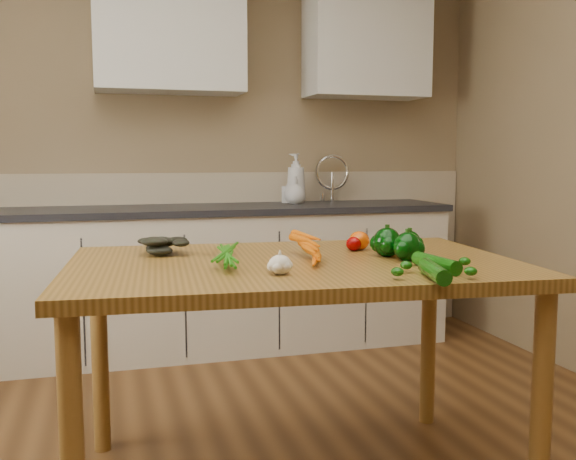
{
  "coord_description": "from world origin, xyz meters",
  "views": [
    {
      "loc": [
        -0.51,
        -1.75,
        1.21
      ],
      "look_at": [
        0.18,
        0.66,
        0.92
      ],
      "focal_mm": 40.0,
      "sensor_mm": 36.0,
      "label": 1
    }
  ],
  "objects_px": {
    "pepper_c": "(407,247)",
    "table": "(294,286)",
    "soap_bottle_b": "(289,190)",
    "zucchini_b": "(434,271)",
    "soap_bottle_a": "(296,178)",
    "pepper_a": "(387,242)",
    "zucchini_a": "(436,263)",
    "soap_bottle_c": "(295,190)",
    "tomato_c": "(391,242)",
    "pepper_b": "(410,242)",
    "carrot_bunch": "(284,250)",
    "garlic_bulb": "(280,265)",
    "tomato_a": "(354,244)",
    "tomato_b": "(359,241)",
    "leafy_greens": "(160,239)"
  },
  "relations": [
    {
      "from": "carrot_bunch",
      "to": "soap_bottle_a",
      "type": "bearing_deg",
      "value": 76.54
    },
    {
      "from": "soap_bottle_b",
      "to": "tomato_b",
      "type": "distance_m",
      "value": 1.78
    },
    {
      "from": "tomato_c",
      "to": "zucchini_a",
      "type": "bearing_deg",
      "value": -96.89
    },
    {
      "from": "leafy_greens",
      "to": "zucchini_b",
      "type": "distance_m",
      "value": 1.05
    },
    {
      "from": "pepper_b",
      "to": "carrot_bunch",
      "type": "bearing_deg",
      "value": -176.11
    },
    {
      "from": "soap_bottle_c",
      "to": "garlic_bulb",
      "type": "xyz_separation_m",
      "value": [
        -0.67,
        -2.09,
        -0.12
      ]
    },
    {
      "from": "carrot_bunch",
      "to": "pepper_c",
      "type": "height_order",
      "value": "pepper_c"
    },
    {
      "from": "pepper_a",
      "to": "tomato_b",
      "type": "bearing_deg",
      "value": 101.47
    },
    {
      "from": "pepper_c",
      "to": "table",
      "type": "bearing_deg",
      "value": 163.01
    },
    {
      "from": "pepper_b",
      "to": "tomato_c",
      "type": "relative_size",
      "value": 1.18
    },
    {
      "from": "pepper_a",
      "to": "pepper_c",
      "type": "xyz_separation_m",
      "value": [
        0.03,
        -0.11,
        -0.0
      ]
    },
    {
      "from": "soap_bottle_c",
      "to": "zucchini_a",
      "type": "xyz_separation_m",
      "value": [
        -0.16,
        -2.16,
        -0.13
      ]
    },
    {
      "from": "carrot_bunch",
      "to": "pepper_b",
      "type": "xyz_separation_m",
      "value": [
        0.51,
        0.03,
        0.0
      ]
    },
    {
      "from": "tomato_c",
      "to": "zucchini_b",
      "type": "height_order",
      "value": "tomato_c"
    },
    {
      "from": "pepper_b",
      "to": "soap_bottle_c",
      "type": "bearing_deg",
      "value": 87.5
    },
    {
      "from": "soap_bottle_b",
      "to": "carrot_bunch",
      "type": "xyz_separation_m",
      "value": [
        -0.58,
        -1.94,
        -0.1
      ]
    },
    {
      "from": "tomato_c",
      "to": "garlic_bulb",
      "type": "bearing_deg",
      "value": -145.38
    },
    {
      "from": "pepper_b",
      "to": "tomato_a",
      "type": "height_order",
      "value": "pepper_b"
    },
    {
      "from": "pepper_a",
      "to": "tomato_c",
      "type": "bearing_deg",
      "value": 59.73
    },
    {
      "from": "soap_bottle_c",
      "to": "pepper_c",
      "type": "bearing_deg",
      "value": 136.14
    },
    {
      "from": "soap_bottle_c",
      "to": "pepper_a",
      "type": "bearing_deg",
      "value": 135.04
    },
    {
      "from": "tomato_c",
      "to": "carrot_bunch",
      "type": "bearing_deg",
      "value": -164.28
    },
    {
      "from": "tomato_b",
      "to": "zucchini_a",
      "type": "relative_size",
      "value": 0.37
    },
    {
      "from": "table",
      "to": "tomato_b",
      "type": "relative_size",
      "value": 20.16
    },
    {
      "from": "tomato_a",
      "to": "zucchini_b",
      "type": "relative_size",
      "value": 0.28
    },
    {
      "from": "pepper_a",
      "to": "tomato_b",
      "type": "xyz_separation_m",
      "value": [
        -0.04,
        0.18,
        -0.02
      ]
    },
    {
      "from": "carrot_bunch",
      "to": "tomato_c",
      "type": "bearing_deg",
      "value": 20.18
    },
    {
      "from": "table",
      "to": "pepper_b",
      "type": "distance_m",
      "value": 0.49
    },
    {
      "from": "tomato_a",
      "to": "tomato_c",
      "type": "distance_m",
      "value": 0.15
    },
    {
      "from": "soap_bottle_b",
      "to": "zucchini_b",
      "type": "bearing_deg",
      "value": 123.58
    },
    {
      "from": "zucchini_b",
      "to": "pepper_c",
      "type": "bearing_deg",
      "value": 76.78
    },
    {
      "from": "pepper_a",
      "to": "tomato_c",
      "type": "xyz_separation_m",
      "value": [
        0.08,
        0.14,
        -0.02
      ]
    },
    {
      "from": "soap_bottle_b",
      "to": "pepper_b",
      "type": "bearing_deg",
      "value": 127.11
    },
    {
      "from": "zucchini_a",
      "to": "soap_bottle_c",
      "type": "bearing_deg",
      "value": 85.65
    },
    {
      "from": "garlic_bulb",
      "to": "tomato_c",
      "type": "xyz_separation_m",
      "value": [
        0.56,
        0.39,
        0.0
      ]
    },
    {
      "from": "leafy_greens",
      "to": "tomato_c",
      "type": "bearing_deg",
      "value": -9.68
    },
    {
      "from": "zucchini_a",
      "to": "tomato_b",
      "type": "bearing_deg",
      "value": 97.29
    },
    {
      "from": "pepper_b",
      "to": "pepper_a",
      "type": "bearing_deg",
      "value": -159.72
    },
    {
      "from": "tomato_b",
      "to": "pepper_c",
      "type": "bearing_deg",
      "value": -77.96
    },
    {
      "from": "soap_bottle_a",
      "to": "pepper_a",
      "type": "relative_size",
      "value": 3.11
    },
    {
      "from": "zucchini_a",
      "to": "zucchini_b",
      "type": "height_order",
      "value": "same"
    },
    {
      "from": "pepper_a",
      "to": "zucchini_b",
      "type": "xyz_separation_m",
      "value": [
        -0.05,
        -0.45,
        -0.03
      ]
    },
    {
      "from": "tomato_c",
      "to": "pepper_a",
      "type": "bearing_deg",
      "value": -120.27
    },
    {
      "from": "pepper_a",
      "to": "pepper_b",
      "type": "bearing_deg",
      "value": 20.28
    },
    {
      "from": "soap_bottle_c",
      "to": "tomato_b",
      "type": "bearing_deg",
      "value": 133.17
    },
    {
      "from": "carrot_bunch",
      "to": "pepper_b",
      "type": "bearing_deg",
      "value": 8.35
    },
    {
      "from": "tomato_a",
      "to": "pepper_b",
      "type": "bearing_deg",
      "value": -33.45
    },
    {
      "from": "soap_bottle_b",
      "to": "zucchini_b",
      "type": "height_order",
      "value": "soap_bottle_b"
    },
    {
      "from": "pepper_c",
      "to": "tomato_b",
      "type": "distance_m",
      "value": 0.3
    },
    {
      "from": "soap_bottle_b",
      "to": "soap_bottle_c",
      "type": "height_order",
      "value": "soap_bottle_c"
    }
  ]
}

